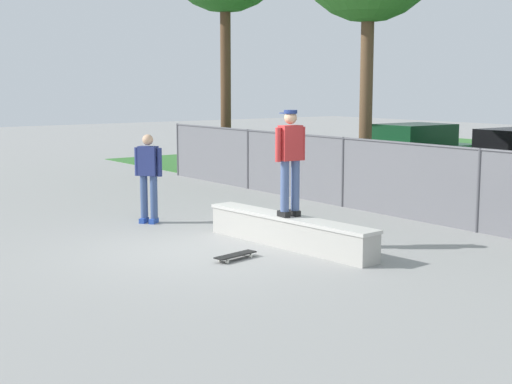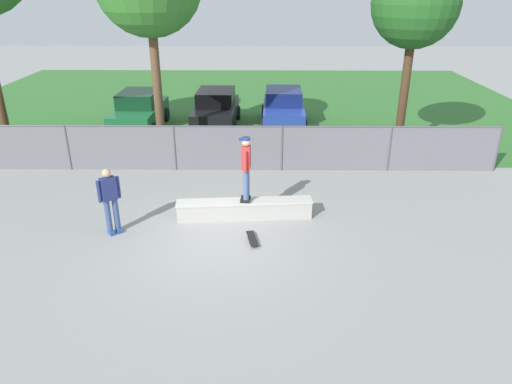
{
  "view_description": "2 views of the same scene",
  "coord_description": "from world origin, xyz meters",
  "px_view_note": "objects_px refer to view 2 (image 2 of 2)",
  "views": [
    {
      "loc": [
        10.35,
        -6.58,
        2.79
      ],
      "look_at": [
        0.5,
        0.76,
        1.0
      ],
      "focal_mm": 51.05,
      "sensor_mm": 36.0,
      "label": 1
    },
    {
      "loc": [
        1.12,
        -10.5,
        6.13
      ],
      "look_at": [
        1.01,
        1.12,
        0.9
      ],
      "focal_mm": 32.94,
      "sensor_mm": 36.0,
      "label": 2
    }
  ],
  "objects_px": {
    "skateboarder": "(246,166)",
    "car_blue": "(283,108)",
    "car_green": "(139,110)",
    "skateboard": "(252,239)",
    "car_black": "(216,108)",
    "bystander": "(110,198)",
    "concrete_ledge": "(245,209)",
    "tree_mid": "(415,5)"
  },
  "relations": [
    {
      "from": "concrete_ledge",
      "to": "skateboarder",
      "type": "height_order",
      "value": "skateboarder"
    },
    {
      "from": "car_green",
      "to": "car_blue",
      "type": "relative_size",
      "value": 1.0
    },
    {
      "from": "car_green",
      "to": "bystander",
      "type": "distance_m",
      "value": 9.86
    },
    {
      "from": "concrete_ledge",
      "to": "tree_mid",
      "type": "height_order",
      "value": "tree_mid"
    },
    {
      "from": "skateboard",
      "to": "car_blue",
      "type": "relative_size",
      "value": 0.19
    },
    {
      "from": "skateboard",
      "to": "car_blue",
      "type": "xyz_separation_m",
      "value": [
        1.25,
        10.69,
        0.77
      ]
    },
    {
      "from": "skateboard",
      "to": "car_blue",
      "type": "bearing_deg",
      "value": 83.35
    },
    {
      "from": "skateboarder",
      "to": "car_black",
      "type": "bearing_deg",
      "value": 100.17
    },
    {
      "from": "skateboarder",
      "to": "car_green",
      "type": "distance_m",
      "value": 10.24
    },
    {
      "from": "concrete_ledge",
      "to": "car_black",
      "type": "xyz_separation_m",
      "value": [
        -1.59,
        9.18,
        0.56
      ]
    },
    {
      "from": "car_green",
      "to": "car_blue",
      "type": "bearing_deg",
      "value": 4.72
    },
    {
      "from": "car_black",
      "to": "bystander",
      "type": "height_order",
      "value": "bystander"
    },
    {
      "from": "tree_mid",
      "to": "bystander",
      "type": "xyz_separation_m",
      "value": [
        -9.22,
        -6.51,
        -4.37
      ]
    },
    {
      "from": "car_green",
      "to": "skateboard",
      "type": "bearing_deg",
      "value": -62.68
    },
    {
      "from": "concrete_ledge",
      "to": "skateboarder",
      "type": "xyz_separation_m",
      "value": [
        0.06,
        -0.02,
        1.3
      ]
    },
    {
      "from": "skateboarder",
      "to": "tree_mid",
      "type": "bearing_deg",
      "value": 44.65
    },
    {
      "from": "tree_mid",
      "to": "skateboard",
      "type": "bearing_deg",
      "value": -128.64
    },
    {
      "from": "car_black",
      "to": "bystander",
      "type": "distance_m",
      "value": 10.24
    },
    {
      "from": "tree_mid",
      "to": "car_green",
      "type": "bearing_deg",
      "value": 163.35
    },
    {
      "from": "skateboard",
      "to": "bystander",
      "type": "bearing_deg",
      "value": 173.52
    },
    {
      "from": "car_black",
      "to": "car_blue",
      "type": "height_order",
      "value": "same"
    },
    {
      "from": "skateboarder",
      "to": "car_black",
      "type": "distance_m",
      "value": 9.38
    },
    {
      "from": "car_black",
      "to": "car_blue",
      "type": "bearing_deg",
      "value": 3.73
    },
    {
      "from": "concrete_ledge",
      "to": "bystander",
      "type": "height_order",
      "value": "bystander"
    },
    {
      "from": "concrete_ledge",
      "to": "bystander",
      "type": "xyz_separation_m",
      "value": [
        -3.45,
        -0.89,
        0.73
      ]
    },
    {
      "from": "skateboarder",
      "to": "car_blue",
      "type": "relative_size",
      "value": 0.43
    },
    {
      "from": "skateboard",
      "to": "car_green",
      "type": "xyz_separation_m",
      "value": [
        -5.24,
        10.15,
        0.77
      ]
    },
    {
      "from": "concrete_ledge",
      "to": "tree_mid",
      "type": "bearing_deg",
      "value": 44.24
    },
    {
      "from": "skateboarder",
      "to": "car_blue",
      "type": "distance_m",
      "value": 9.54
    },
    {
      "from": "car_green",
      "to": "car_black",
      "type": "bearing_deg",
      "value": 5.62
    },
    {
      "from": "skateboarder",
      "to": "car_green",
      "type": "relative_size",
      "value": 0.43
    },
    {
      "from": "skateboard",
      "to": "concrete_ledge",
      "type": "bearing_deg",
      "value": 100.28
    },
    {
      "from": "skateboard",
      "to": "car_green",
      "type": "distance_m",
      "value": 11.45
    },
    {
      "from": "tree_mid",
      "to": "car_black",
      "type": "height_order",
      "value": "tree_mid"
    },
    {
      "from": "tree_mid",
      "to": "car_green",
      "type": "relative_size",
      "value": 1.64
    },
    {
      "from": "skateboard",
      "to": "skateboarder",
      "type": "bearing_deg",
      "value": 97.98
    },
    {
      "from": "tree_mid",
      "to": "bystander",
      "type": "bearing_deg",
      "value": -144.79
    },
    {
      "from": "bystander",
      "to": "concrete_ledge",
      "type": "bearing_deg",
      "value": 14.42
    },
    {
      "from": "car_blue",
      "to": "bystander",
      "type": "bearing_deg",
      "value": -115.65
    },
    {
      "from": "car_blue",
      "to": "concrete_ledge",
      "type": "bearing_deg",
      "value": -98.98
    },
    {
      "from": "concrete_ledge",
      "to": "skateboarder",
      "type": "distance_m",
      "value": 1.3
    },
    {
      "from": "skateboarder",
      "to": "car_green",
      "type": "height_order",
      "value": "skateboarder"
    }
  ]
}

